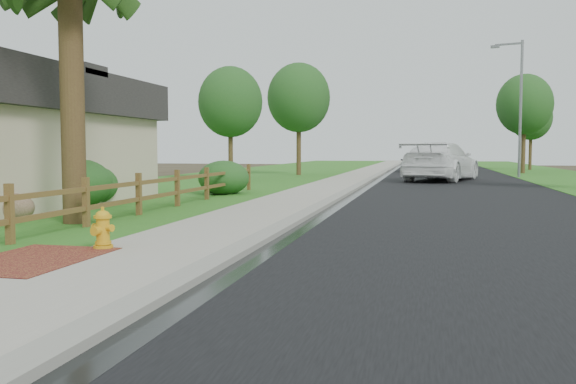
% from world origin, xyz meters
% --- Properties ---
extents(ground, '(120.00, 120.00, 0.00)m').
position_xyz_m(ground, '(0.00, 0.00, 0.00)').
color(ground, '#34291C').
extents(road, '(8.00, 90.00, 0.02)m').
position_xyz_m(road, '(4.60, 35.00, 0.01)').
color(road, black).
rests_on(road, ground).
extents(curb, '(0.40, 90.00, 0.12)m').
position_xyz_m(curb, '(0.40, 35.00, 0.06)').
color(curb, gray).
rests_on(curb, ground).
extents(wet_gutter, '(0.50, 90.00, 0.00)m').
position_xyz_m(wet_gutter, '(0.75, 35.00, 0.02)').
color(wet_gutter, black).
rests_on(wet_gutter, road).
extents(sidewalk, '(2.20, 90.00, 0.10)m').
position_xyz_m(sidewalk, '(-0.90, 35.00, 0.05)').
color(sidewalk, '#9D9789').
rests_on(sidewalk, ground).
extents(grass_strip, '(1.60, 90.00, 0.06)m').
position_xyz_m(grass_strip, '(-2.80, 35.00, 0.03)').
color(grass_strip, '#23621C').
rests_on(grass_strip, ground).
extents(lawn_near, '(9.00, 90.00, 0.04)m').
position_xyz_m(lawn_near, '(-8.00, 35.00, 0.02)').
color(lawn_near, '#23621C').
rests_on(lawn_near, ground).
extents(verge_far, '(6.00, 90.00, 0.04)m').
position_xyz_m(verge_far, '(11.50, 35.00, 0.02)').
color(verge_far, '#23621C').
rests_on(verge_far, ground).
extents(brick_patch, '(1.60, 2.40, 0.11)m').
position_xyz_m(brick_patch, '(-2.20, -1.00, 0.06)').
color(brick_patch, maroon).
rests_on(brick_patch, ground).
extents(ranch_fence, '(0.12, 16.92, 1.10)m').
position_xyz_m(ranch_fence, '(-3.60, 6.40, 0.62)').
color(ranch_fence, '#50341A').
rests_on(ranch_fence, ground).
extents(fire_hydrant, '(0.44, 0.36, 0.67)m').
position_xyz_m(fire_hydrant, '(-1.70, 0.13, 0.41)').
color(fire_hydrant, orange).
rests_on(fire_hydrant, sidewalk).
extents(white_suv, '(4.64, 7.48, 2.02)m').
position_xyz_m(white_suv, '(4.11, 24.82, 1.03)').
color(white_suv, white).
rests_on(white_suv, road).
extents(dark_car_mid, '(1.82, 4.07, 1.36)m').
position_xyz_m(dark_car_mid, '(2.30, 37.82, 0.70)').
color(dark_car_mid, black).
rests_on(dark_car_mid, road).
extents(dark_car_far, '(2.84, 5.16, 1.61)m').
position_xyz_m(dark_car_far, '(4.44, 43.94, 0.83)').
color(dark_car_far, black).
rests_on(dark_car_far, road).
extents(streetlight, '(1.83, 0.61, 8.03)m').
position_xyz_m(streetlight, '(8.55, 29.44, 4.55)').
color(streetlight, gray).
rests_on(streetlight, ground).
extents(boulder, '(1.06, 0.82, 0.67)m').
position_xyz_m(boulder, '(-6.00, 3.68, 0.33)').
color(boulder, brown).
rests_on(boulder, ground).
extents(shrub_b, '(2.21, 2.21, 1.43)m').
position_xyz_m(shrub_b, '(-6.37, 6.87, 0.72)').
color(shrub_b, '#1B4C1D').
rests_on(shrub_b, ground).
extents(shrub_c, '(1.86, 1.86, 1.24)m').
position_xyz_m(shrub_c, '(-6.50, 7.75, 0.62)').
color(shrub_c, '#1B4C1D').
rests_on(shrub_c, ground).
extents(shrub_d, '(2.30, 2.30, 1.28)m').
position_xyz_m(shrub_d, '(-3.90, 12.58, 0.64)').
color(shrub_d, '#1B4C1D').
rests_on(shrub_d, ground).
extents(tree_near_left, '(3.47, 3.47, 6.14)m').
position_xyz_m(tree_near_left, '(-7.00, 22.90, 4.22)').
color(tree_near_left, '#3E2619').
rests_on(tree_near_left, ground).
extents(tree_mid_left, '(4.03, 4.03, 7.20)m').
position_xyz_m(tree_mid_left, '(-4.66, 29.78, 4.97)').
color(tree_mid_left, '#3E2619').
rests_on(tree_mid_left, ground).
extents(tree_mid_right, '(3.78, 3.78, 6.85)m').
position_xyz_m(tree_mid_right, '(9.89, 36.01, 4.76)').
color(tree_mid_right, '#3E2619').
rests_on(tree_mid_right, ground).
extents(tree_far_right, '(3.27, 3.27, 6.03)m').
position_xyz_m(tree_far_right, '(11.56, 43.75, 4.22)').
color(tree_far_right, '#3E2619').
rests_on(tree_far_right, ground).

